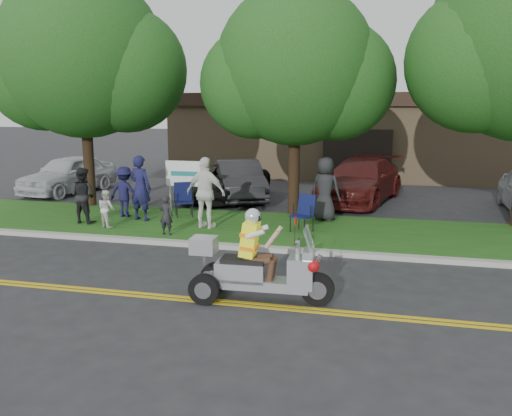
% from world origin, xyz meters
% --- Properties ---
extents(ground, '(120.00, 120.00, 0.00)m').
position_xyz_m(ground, '(0.00, 0.00, 0.00)').
color(ground, '#28282B').
rests_on(ground, ground).
extents(centerline_near, '(60.00, 0.10, 0.01)m').
position_xyz_m(centerline_near, '(0.00, -0.58, 0.01)').
color(centerline_near, gold).
rests_on(centerline_near, ground).
extents(centerline_far, '(60.00, 0.10, 0.01)m').
position_xyz_m(centerline_far, '(0.00, -0.42, 0.01)').
color(centerline_far, gold).
rests_on(centerline_far, ground).
extents(curb, '(60.00, 0.25, 0.12)m').
position_xyz_m(curb, '(0.00, 3.05, 0.06)').
color(curb, '#A8A89E').
rests_on(curb, ground).
extents(grass_verge, '(60.00, 4.00, 0.10)m').
position_xyz_m(grass_verge, '(0.00, 5.20, 0.06)').
color(grass_verge, '#1B4D14').
rests_on(grass_verge, ground).
extents(commercial_building, '(18.00, 8.20, 4.00)m').
position_xyz_m(commercial_building, '(2.00, 18.98, 2.01)').
color(commercial_building, '#9E7F5B').
rests_on(commercial_building, ground).
extents(tree_left, '(6.62, 5.40, 7.78)m').
position_xyz_m(tree_left, '(-6.44, 7.03, 4.85)').
color(tree_left, '#332114').
rests_on(tree_left, ground).
extents(tree_mid, '(5.88, 4.80, 7.05)m').
position_xyz_m(tree_mid, '(0.55, 7.23, 4.43)').
color(tree_mid, '#332114').
rests_on(tree_mid, ground).
extents(business_sign, '(1.25, 0.06, 1.75)m').
position_xyz_m(business_sign, '(-2.90, 6.60, 1.26)').
color(business_sign, silver).
rests_on(business_sign, ground).
extents(trike_scooter, '(2.63, 0.89, 1.72)m').
position_xyz_m(trike_scooter, '(1.09, -0.27, 0.60)').
color(trike_scooter, black).
rests_on(trike_scooter, ground).
extents(lawn_chair_a, '(0.71, 0.72, 1.00)m').
position_xyz_m(lawn_chair_a, '(1.19, 4.93, 0.67)').
color(lawn_chair_a, black).
rests_on(lawn_chair_a, grass_verge).
extents(lawn_chair_b, '(0.74, 0.75, 1.03)m').
position_xyz_m(lawn_chair_b, '(-2.76, 6.09, 0.69)').
color(lawn_chair_b, black).
rests_on(lawn_chair_b, grass_verge).
extents(spectator_adult_left, '(0.78, 0.58, 1.94)m').
position_xyz_m(spectator_adult_left, '(-3.75, 5.17, 1.08)').
color(spectator_adult_left, '#181842').
rests_on(spectator_adult_left, grass_verge).
extents(spectator_adult_mid, '(0.85, 0.70, 1.62)m').
position_xyz_m(spectator_adult_mid, '(-5.23, 4.46, 0.92)').
color(spectator_adult_mid, black).
rests_on(spectator_adult_mid, grass_verge).
extents(spectator_adult_right, '(1.23, 0.68, 1.99)m').
position_xyz_m(spectator_adult_right, '(-1.53, 4.66, 1.10)').
color(spectator_adult_right, white).
rests_on(spectator_adult_right, grass_verge).
extents(spectator_chair_a, '(1.02, 0.61, 1.54)m').
position_xyz_m(spectator_chair_a, '(-4.44, 5.51, 0.88)').
color(spectator_chair_a, '#16163D').
rests_on(spectator_chair_a, grass_verge).
extents(spectator_chair_b, '(1.08, 0.88, 1.89)m').
position_xyz_m(spectator_chair_b, '(1.58, 6.44, 1.05)').
color(spectator_chair_b, '#232326').
rests_on(spectator_chair_b, grass_verge).
extents(child_left, '(0.39, 0.26, 1.05)m').
position_xyz_m(child_left, '(-2.31, 3.67, 0.63)').
color(child_left, black).
rests_on(child_left, grass_verge).
extents(child_right, '(0.65, 0.60, 1.06)m').
position_xyz_m(child_right, '(-4.28, 4.08, 0.64)').
color(child_right, silver).
rests_on(child_right, grass_verge).
extents(parked_car_far_left, '(2.45, 4.65, 1.51)m').
position_xyz_m(parked_car_far_left, '(-9.00, 9.59, 0.75)').
color(parked_car_far_left, silver).
rests_on(parked_car_far_left, ground).
extents(parked_car_left, '(3.12, 4.62, 1.44)m').
position_xyz_m(parked_car_left, '(-2.00, 9.85, 0.72)').
color(parked_car_left, '#28282A').
rests_on(parked_car_left, ground).
extents(parked_car_mid, '(2.74, 4.93, 1.30)m').
position_xyz_m(parked_car_mid, '(-2.50, 9.62, 0.65)').
color(parked_car_mid, black).
rests_on(parked_car_mid, ground).
extents(parked_car_right, '(3.32, 5.69, 1.55)m').
position_xyz_m(parked_car_right, '(2.39, 10.43, 0.77)').
color(parked_car_right, '#4F1412').
rests_on(parked_car_right, ground).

